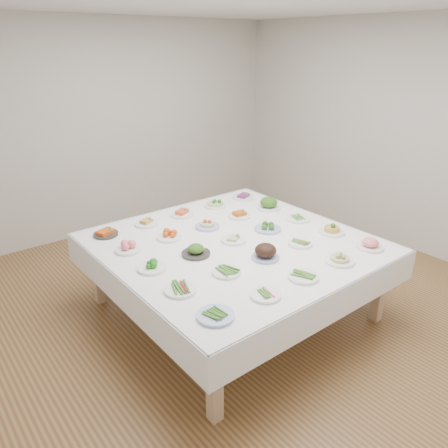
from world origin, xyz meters
TOP-DOWN VIEW (x-y plane):
  - room_envelope at (0.00, 0.00)m, footprint 5.02×5.02m
  - display_table at (-0.21, -0.24)m, footprint 2.32×2.32m
  - dish_0 at (-1.09, -1.10)m, footprint 0.26×0.26m
  - dish_1 at (-0.64, -1.11)m, footprint 0.23×0.23m
  - dish_2 at (-0.22, -1.10)m, footprint 0.25×0.24m
  - dish_3 at (0.22, -1.11)m, footprint 0.27×0.27m
  - dish_4 at (0.66, -1.11)m, footprint 0.25×0.25m
  - dish_5 at (-1.09, -0.66)m, footprint 0.25×0.24m
  - dish_6 at (-0.65, -0.67)m, footprint 0.23×0.23m
  - dish_7 at (-0.22, -0.67)m, footprint 0.28×0.28m
  - dish_8 at (0.22, -0.67)m, footprint 0.22×0.22m
  - dish_9 at (0.66, -0.68)m, footprint 0.24×0.24m
  - dish_10 at (-1.08, -0.23)m, footprint 0.24×0.24m
  - dish_11 at (-0.65, -0.24)m, footprint 0.25×0.25m
  - dish_12 at (-0.21, -0.23)m, footprint 0.23×0.23m
  - dish_13 at (0.22, -0.23)m, footprint 0.26×0.26m
  - dish_14 at (0.66, -0.23)m, footprint 0.25×0.25m
  - dish_15 at (-1.08, 0.20)m, footprint 0.23×0.23m
  - dish_16 at (-0.65, 0.20)m, footprint 0.23×0.23m
  - dish_17 at (-0.21, 0.19)m, footprint 0.24×0.24m
  - dish_18 at (0.23, 0.21)m, footprint 0.24×0.24m
  - dish_19 at (0.65, 0.20)m, footprint 0.27×0.27m
  - dish_20 at (-1.09, 0.64)m, footprint 0.23×0.23m
  - dish_21 at (-0.65, 0.64)m, footprint 0.24×0.24m
  - dish_22 at (-0.22, 0.63)m, footprint 0.25×0.25m
  - dish_23 at (0.22, 0.62)m, footprint 0.25×0.25m
  - dish_24 at (0.65, 0.63)m, footprint 0.25×0.25m

SIDE VIEW (x-z plane):
  - display_table at x=-0.21m, z-range 0.31..1.06m
  - dish_1 at x=-0.64m, z-range 0.75..0.80m
  - dish_14 at x=0.66m, z-range 0.74..0.80m
  - dish_8 at x=0.22m, z-range 0.75..0.80m
  - dish_0 at x=-1.09m, z-range 0.74..0.80m
  - dish_6 at x=-0.65m, z-range 0.75..0.80m
  - dish_2 at x=-0.22m, z-range 0.75..0.80m
  - dish_5 at x=-1.09m, z-range 0.75..0.80m
  - dish_12 at x=-0.21m, z-range 0.74..0.83m
  - dish_21 at x=-0.65m, z-range 0.74..0.83m
  - dish_24 at x=0.65m, z-range 0.74..0.83m
  - dish_22 at x=-0.22m, z-range 0.74..0.83m
  - dish_10 at x=-1.08m, z-range 0.74..0.83m
  - dish_18 at x=0.23m, z-range 0.74..0.84m
  - dish_15 at x=-1.08m, z-range 0.74..0.85m
  - dish_16 at x=-0.65m, z-range 0.74..0.85m
  - dish_20 at x=-1.09m, z-range 0.74..0.85m
  - dish_17 at x=-0.21m, z-range 0.74..0.86m
  - dish_13 at x=0.22m, z-range 0.75..0.86m
  - dish_9 at x=0.66m, z-range 0.74..0.87m
  - dish_11 at x=-0.65m, z-range 0.74..0.88m
  - dish_23 at x=0.22m, z-range 0.75..0.88m
  - dish_4 at x=0.66m, z-range 0.75..0.88m
  - dish_3 at x=0.22m, z-range 0.75..0.89m
  - dish_7 at x=-0.22m, z-range 0.75..0.90m
  - dish_19 at x=0.65m, z-range 0.75..0.91m
  - room_envelope at x=0.00m, z-range 0.43..3.24m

